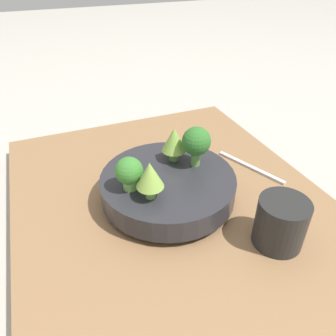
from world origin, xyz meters
The scene contains 9 objects.
ground_plane centered at (0.00, 0.00, 0.00)m, with size 6.00×6.00×0.00m, color #ADA89E.
table centered at (0.00, 0.00, 0.02)m, with size 0.83×0.64×0.04m.
bowl centered at (0.03, 0.01, 0.08)m, with size 0.28×0.28×0.06m.
romanesco_piece_far centered at (-0.02, 0.06, 0.15)m, with size 0.05×0.05×0.08m.
broccoli_floret_back centered at (0.02, 0.09, 0.14)m, with size 0.05×0.05×0.07m.
romanesco_piece_near centered at (0.08, -0.03, 0.15)m, with size 0.05×0.05×0.08m.
broccoli_floret_front centered at (0.04, -0.06, 0.16)m, with size 0.06×0.06×0.09m.
cup centered at (-0.16, -0.13, 0.09)m, with size 0.09×0.09×0.09m.
fork centered at (0.06, -0.22, 0.05)m, with size 0.17×0.08×0.01m.
Camera 1 is at (-0.47, 0.21, 0.49)m, focal length 35.00 mm.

